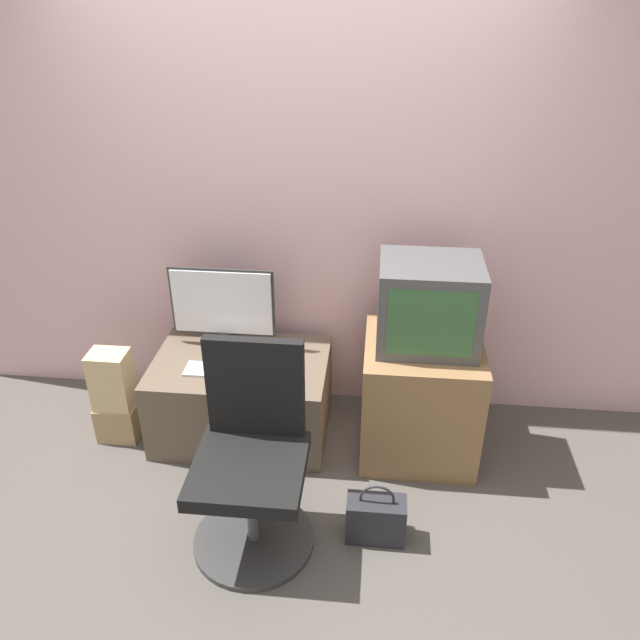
{
  "coord_description": "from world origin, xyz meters",
  "views": [
    {
      "loc": [
        0.44,
        -1.95,
        2.36
      ],
      "look_at": [
        0.15,
        0.97,
        0.73
      ],
      "focal_mm": 35.0,
      "sensor_mm": 36.0,
      "label": 1
    }
  ],
  "objects_px": {
    "main_monitor": "(223,308)",
    "office_chair": "(252,465)",
    "crt_tv": "(429,304)",
    "keyboard": "(218,370)",
    "cardboard_box_lower": "(120,420)",
    "handbag": "(376,518)",
    "mouse": "(262,373)"
  },
  "relations": [
    {
      "from": "handbag",
      "to": "crt_tv",
      "type": "bearing_deg",
      "value": 72.94
    },
    {
      "from": "crt_tv",
      "to": "cardboard_box_lower",
      "type": "height_order",
      "value": "crt_tv"
    },
    {
      "from": "keyboard",
      "to": "handbag",
      "type": "xyz_separation_m",
      "value": [
        0.88,
        -0.62,
        -0.37
      ]
    },
    {
      "from": "main_monitor",
      "to": "handbag",
      "type": "height_order",
      "value": "main_monitor"
    },
    {
      "from": "keyboard",
      "to": "crt_tv",
      "type": "height_order",
      "value": "crt_tv"
    },
    {
      "from": "cardboard_box_lower",
      "to": "handbag",
      "type": "relative_size",
      "value": 0.71
    },
    {
      "from": "mouse",
      "to": "handbag",
      "type": "height_order",
      "value": "mouse"
    },
    {
      "from": "keyboard",
      "to": "cardboard_box_lower",
      "type": "bearing_deg",
      "value": -178.43
    },
    {
      "from": "main_monitor",
      "to": "keyboard",
      "type": "height_order",
      "value": "main_monitor"
    },
    {
      "from": "handbag",
      "to": "main_monitor",
      "type": "bearing_deg",
      "value": 135.12
    },
    {
      "from": "main_monitor",
      "to": "office_chair",
      "type": "xyz_separation_m",
      "value": [
        0.34,
        -0.93,
        -0.3
      ]
    },
    {
      "from": "crt_tv",
      "to": "main_monitor",
      "type": "bearing_deg",
      "value": 170.1
    },
    {
      "from": "mouse",
      "to": "crt_tv",
      "type": "distance_m",
      "value": 0.95
    },
    {
      "from": "mouse",
      "to": "cardboard_box_lower",
      "type": "xyz_separation_m",
      "value": [
        -0.85,
        -0.01,
        -0.38
      ]
    },
    {
      "from": "crt_tv",
      "to": "cardboard_box_lower",
      "type": "xyz_separation_m",
      "value": [
        -1.7,
        -0.11,
        -0.79
      ]
    },
    {
      "from": "main_monitor",
      "to": "mouse",
      "type": "bearing_deg",
      "value": -47.72
    },
    {
      "from": "crt_tv",
      "to": "handbag",
      "type": "xyz_separation_m",
      "value": [
        -0.22,
        -0.71,
        -0.78
      ]
    },
    {
      "from": "office_chair",
      "to": "handbag",
      "type": "height_order",
      "value": "office_chair"
    },
    {
      "from": "crt_tv",
      "to": "office_chair",
      "type": "height_order",
      "value": "crt_tv"
    },
    {
      "from": "keyboard",
      "to": "office_chair",
      "type": "xyz_separation_m",
      "value": [
        0.31,
        -0.64,
        -0.07
      ]
    },
    {
      "from": "office_chair",
      "to": "handbag",
      "type": "xyz_separation_m",
      "value": [
        0.57,
        0.03,
        -0.3
      ]
    },
    {
      "from": "main_monitor",
      "to": "office_chair",
      "type": "bearing_deg",
      "value": -70.12
    },
    {
      "from": "main_monitor",
      "to": "crt_tv",
      "type": "bearing_deg",
      "value": -9.9
    },
    {
      "from": "mouse",
      "to": "crt_tv",
      "type": "bearing_deg",
      "value": 6.51
    },
    {
      "from": "keyboard",
      "to": "mouse",
      "type": "height_order",
      "value": "mouse"
    },
    {
      "from": "keyboard",
      "to": "office_chair",
      "type": "height_order",
      "value": "office_chair"
    },
    {
      "from": "keyboard",
      "to": "office_chair",
      "type": "relative_size",
      "value": 0.36
    },
    {
      "from": "mouse",
      "to": "cardboard_box_lower",
      "type": "height_order",
      "value": "mouse"
    },
    {
      "from": "main_monitor",
      "to": "cardboard_box_lower",
      "type": "height_order",
      "value": "main_monitor"
    },
    {
      "from": "mouse",
      "to": "handbag",
      "type": "distance_m",
      "value": 0.96
    },
    {
      "from": "cardboard_box_lower",
      "to": "handbag",
      "type": "xyz_separation_m",
      "value": [
        1.49,
        -0.6,
        0.01
      ]
    },
    {
      "from": "keyboard",
      "to": "mouse",
      "type": "bearing_deg",
      "value": -1.98
    }
  ]
}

